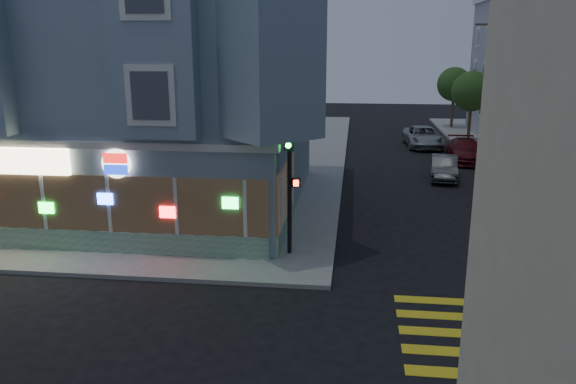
% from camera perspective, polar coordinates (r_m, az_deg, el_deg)
% --- Properties ---
extents(ground, '(120.00, 120.00, 0.00)m').
position_cam_1_polar(ground, '(16.09, -6.98, -12.32)').
color(ground, black).
rests_on(ground, ground).
extents(sidewalk_nw, '(33.00, 42.00, 0.15)m').
position_cam_1_polar(sidewalk_nw, '(41.29, -17.75, 3.93)').
color(sidewalk_nw, gray).
rests_on(sidewalk_nw, ground).
extents(corner_building, '(14.60, 14.60, 11.40)m').
position_cam_1_polar(corner_building, '(26.70, -14.48, 11.09)').
color(corner_building, gray).
rests_on(corner_building, sidewalk_nw).
extents(row_house_d, '(12.00, 8.60, 10.50)m').
position_cam_1_polar(row_house_d, '(50.50, 25.74, 11.12)').
color(row_house_d, '#928F9E').
rests_on(row_house_d, sidewalk_ne).
extents(utility_pole, '(2.20, 0.30, 9.00)m').
position_cam_1_polar(utility_pole, '(38.89, 19.66, 10.18)').
color(utility_pole, '#4C3826').
rests_on(utility_pole, sidewalk_ne).
extents(street_tree_near, '(3.00, 3.00, 5.30)m').
position_cam_1_polar(street_tree_near, '(44.85, 18.18, 9.68)').
color(street_tree_near, '#4C3826').
rests_on(street_tree_near, sidewalk_ne).
extents(street_tree_far, '(3.00, 3.00, 5.30)m').
position_cam_1_polar(street_tree_far, '(52.71, 16.53, 10.44)').
color(street_tree_far, '#4C3826').
rests_on(street_tree_far, sidewalk_ne).
extents(running_child, '(0.63, 0.53, 1.47)m').
position_cam_1_polar(running_child, '(15.85, 20.14, -10.66)').
color(running_child, '#E7C976').
rests_on(running_child, ground).
extents(pedestrian_a, '(1.04, 0.87, 1.92)m').
position_cam_1_polar(pedestrian_a, '(30.26, 21.47, 1.89)').
color(pedestrian_a, black).
rests_on(pedestrian_a, sidewalk_ne).
extents(pedestrian_b, '(1.17, 0.77, 1.85)m').
position_cam_1_polar(pedestrian_b, '(31.51, 20.89, 2.35)').
color(pedestrian_b, '#25222A').
rests_on(pedestrian_b, sidewalk_ne).
extents(parked_car_a, '(1.95, 3.90, 1.28)m').
position_cam_1_polar(parked_car_a, '(27.94, 20.64, -0.03)').
color(parked_car_a, '#B5B8BD').
rests_on(parked_car_a, ground).
extents(parked_car_b, '(1.85, 4.11, 1.31)m').
position_cam_1_polar(parked_car_b, '(32.56, 15.57, 2.39)').
color(parked_car_b, '#3E4244').
rests_on(parked_car_b, ground).
extents(parked_car_c, '(2.09, 4.97, 1.43)m').
position_cam_1_polar(parked_car_c, '(37.94, 17.60, 4.02)').
color(parked_car_c, maroon).
rests_on(parked_car_c, ground).
extents(parked_car_d, '(2.80, 5.55, 1.51)m').
position_cam_1_polar(parked_car_d, '(42.69, 13.58, 5.47)').
color(parked_car_d, '#969DA0').
rests_on(parked_car_d, ground).
extents(traffic_signal, '(0.58, 0.53, 4.75)m').
position_cam_1_polar(traffic_signal, '(19.01, 0.17, 2.79)').
color(traffic_signal, black).
rests_on(traffic_signal, sidewalk_nw).
extents(fire_hydrant, '(0.42, 0.24, 0.72)m').
position_cam_1_polar(fire_hydrant, '(26.72, 23.38, -1.18)').
color(fire_hydrant, silver).
rests_on(fire_hydrant, sidewalk_ne).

